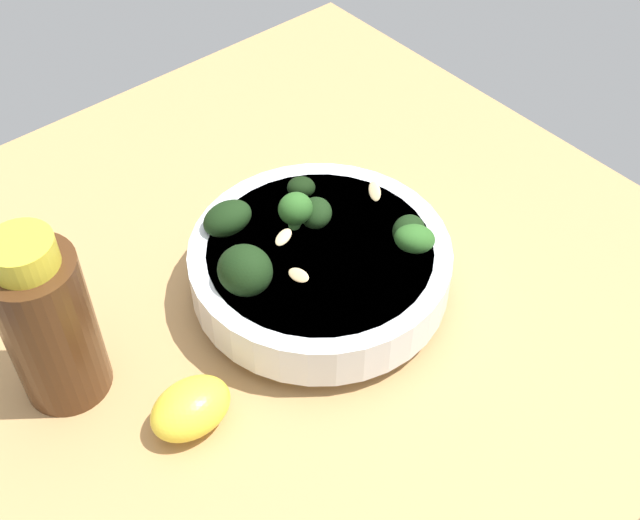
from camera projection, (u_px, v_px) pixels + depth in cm
name	position (u px, v px, depth cm)	size (l,w,h in cm)	color
ground_plane	(292.00, 289.00, 74.77)	(67.30, 67.30, 4.12)	tan
bowl_of_broccoli	(317.00, 263.00, 69.15)	(21.87, 21.87, 9.99)	white
lemon_wedge	(191.00, 408.00, 61.28)	(6.42, 4.71, 3.81)	yellow
bottle_tall	(48.00, 323.00, 59.95)	(6.70, 6.70, 15.68)	#472814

